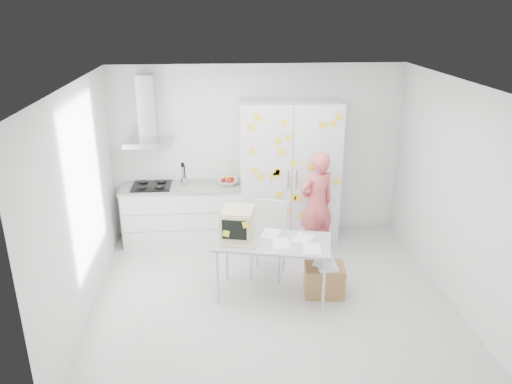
{
  "coord_description": "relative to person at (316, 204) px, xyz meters",
  "views": [
    {
      "loc": [
        -0.64,
        -5.53,
        3.53
      ],
      "look_at": [
        -0.13,
        0.78,
        1.13
      ],
      "focal_mm": 35.0,
      "sensor_mm": 36.0,
      "label": 1
    }
  ],
  "objects": [
    {
      "name": "range_hood",
      "position": [
        -2.43,
        0.74,
        1.17
      ],
      "size": [
        0.7,
        0.48,
        1.01
      ],
      "color": "silver",
      "rests_on": "walls"
    },
    {
      "name": "desk",
      "position": [
        -1.03,
        -0.99,
        0.07
      ],
      "size": [
        1.55,
        1.01,
        1.14
      ],
      "rotation": [
        0.0,
        0.0,
        -0.22
      ],
      "color": "#A8ACB3",
      "rests_on": "ground"
    },
    {
      "name": "counter_run",
      "position": [
        -1.98,
        0.6,
        -0.32
      ],
      "size": [
        1.84,
        0.63,
        1.28
      ],
      "color": "white",
      "rests_on": "ground"
    },
    {
      "name": "tall_cabinet",
      "position": [
        -0.33,
        0.57,
        0.31
      ],
      "size": [
        1.5,
        0.68,
        2.2
      ],
      "color": "silver",
      "rests_on": "ground"
    },
    {
      "name": "ceiling",
      "position": [
        -0.78,
        -1.1,
        1.91
      ],
      "size": [
        4.5,
        4.0,
        0.02
      ],
      "primitive_type": "cube",
      "color": "white",
      "rests_on": "walls"
    },
    {
      "name": "person",
      "position": [
        0.0,
        0.0,
        0.0
      ],
      "size": [
        0.68,
        0.58,
        1.58
      ],
      "primitive_type": "imported",
      "rotation": [
        0.0,
        0.0,
        3.57
      ],
      "color": "#DE565D",
      "rests_on": "ground"
    },
    {
      "name": "chair",
      "position": [
        -0.75,
        -0.51,
        -0.21
      ],
      "size": [
        0.58,
        0.58,
        1.03
      ],
      "rotation": [
        0.0,
        0.0,
        -0.3
      ],
      "color": "silver",
      "rests_on": "ground"
    },
    {
      "name": "floor",
      "position": [
        -0.78,
        -1.1,
        -0.8
      ],
      "size": [
        4.5,
        4.0,
        0.02
      ],
      "primitive_type": "cube",
      "color": "silver",
      "rests_on": "ground"
    },
    {
      "name": "walls",
      "position": [
        -0.78,
        -0.38,
        0.56
      ],
      "size": [
        4.52,
        4.01,
        2.7
      ],
      "color": "white",
      "rests_on": "ground"
    },
    {
      "name": "cardboard_box",
      "position": [
        -0.09,
        -1.11,
        -0.58
      ],
      "size": [
        0.54,
        0.45,
        0.44
      ],
      "rotation": [
        0.0,
        0.0,
        -0.11
      ],
      "color": "#A07545",
      "rests_on": "ground"
    }
  ]
}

